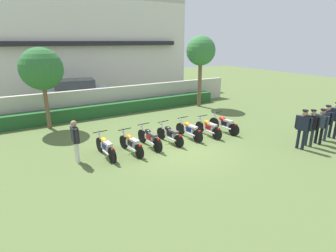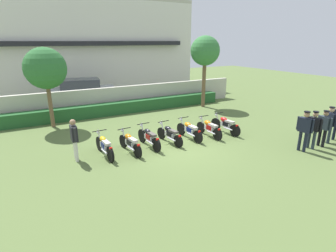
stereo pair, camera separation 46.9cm
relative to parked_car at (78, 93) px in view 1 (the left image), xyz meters
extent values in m
plane|color=#566B38|center=(1.89, -10.53, -0.94)|extent=(60.00, 60.00, 0.00)
cube|color=silver|center=(1.89, 6.00, 2.98)|extent=(18.83, 6.00, 7.83)
cube|color=black|center=(1.89, 2.75, 3.37)|extent=(15.81, 0.50, 0.36)
cube|color=#BCB7A8|center=(1.89, -3.01, -0.12)|extent=(17.89, 0.30, 1.63)
cube|color=#235628|center=(1.89, -3.71, -0.56)|extent=(14.31, 0.70, 0.75)
cube|color=#9EA3A8|center=(0.05, -0.01, -0.20)|extent=(4.72, 2.48, 1.00)
cube|color=#2D333D|center=(-0.15, 0.02, 0.63)|extent=(2.92, 2.07, 0.65)
cylinder|color=black|center=(1.74, 0.68, -0.60)|extent=(0.70, 0.32, 0.68)
cylinder|color=black|center=(1.48, -1.15, -0.60)|extent=(0.70, 0.32, 0.68)
cylinder|color=black|center=(-1.38, 1.13, -0.60)|extent=(0.70, 0.32, 0.68)
cylinder|color=black|center=(-1.64, -0.70, -0.60)|extent=(0.70, 0.32, 0.68)
cylinder|color=brown|center=(-2.61, -4.65, 0.27)|extent=(0.21, 0.21, 2.42)
sphere|color=#2D6B33|center=(-2.61, -4.65, 2.23)|extent=(2.14, 2.14, 2.14)
cylinder|color=brown|center=(7.39, -4.75, 0.65)|extent=(0.26, 0.26, 3.18)
sphere|color=#387A3D|center=(7.39, -4.75, 2.94)|extent=(1.98, 1.98, 1.98)
cylinder|color=black|center=(-1.24, -9.17, -0.62)|extent=(0.13, 0.63, 0.63)
cylinder|color=black|center=(-1.15, -10.48, -0.62)|extent=(0.13, 0.63, 0.63)
cube|color=silver|center=(-1.19, -9.87, -0.47)|extent=(0.24, 0.61, 0.22)
ellipsoid|color=yellow|center=(-1.20, -9.70, -0.24)|extent=(0.25, 0.45, 0.22)
cube|color=beige|center=(-1.17, -10.10, -0.26)|extent=(0.24, 0.53, 0.10)
cube|color=red|center=(-1.14, -10.58, -0.34)|extent=(0.11, 0.09, 0.08)
cylinder|color=silver|center=(-1.23, -9.26, -0.30)|extent=(0.07, 0.23, 0.65)
cylinder|color=black|center=(-1.22, -9.35, 0.02)|extent=(0.60, 0.08, 0.04)
sphere|color=silver|center=(-1.24, -9.15, -0.12)|extent=(0.14, 0.14, 0.14)
cylinder|color=silver|center=(-1.29, -10.13, -0.60)|extent=(0.11, 0.55, 0.07)
cube|color=navy|center=(-1.18, -9.92, -0.42)|extent=(0.26, 0.38, 0.20)
cylinder|color=black|center=(-0.23, -9.33, -0.64)|extent=(0.16, 0.59, 0.59)
cylinder|color=black|center=(-0.07, -10.63, -0.64)|extent=(0.16, 0.59, 0.59)
cube|color=silver|center=(-0.14, -10.03, -0.49)|extent=(0.27, 0.62, 0.22)
ellipsoid|color=orange|center=(-0.16, -9.86, -0.26)|extent=(0.27, 0.46, 0.22)
cube|color=beige|center=(-0.12, -10.26, -0.28)|extent=(0.26, 0.54, 0.10)
cube|color=red|center=(-0.06, -10.73, -0.36)|extent=(0.11, 0.09, 0.08)
cylinder|color=silver|center=(-0.22, -9.42, -0.32)|extent=(0.08, 0.23, 0.65)
cylinder|color=black|center=(-0.20, -9.51, 0.00)|extent=(0.60, 0.11, 0.04)
sphere|color=silver|center=(-0.23, -9.31, -0.14)|extent=(0.14, 0.14, 0.14)
cylinder|color=silver|center=(-0.23, -10.29, -0.62)|extent=(0.13, 0.55, 0.07)
cube|color=black|center=(-0.14, -10.08, -0.44)|extent=(0.28, 0.39, 0.20)
cylinder|color=black|center=(0.76, -9.13, -0.62)|extent=(0.13, 0.63, 0.63)
cylinder|color=black|center=(0.85, -10.47, -0.62)|extent=(0.13, 0.63, 0.63)
cube|color=silver|center=(0.81, -9.85, -0.47)|extent=(0.24, 0.61, 0.22)
ellipsoid|color=black|center=(0.80, -9.68, -0.24)|extent=(0.25, 0.45, 0.22)
cube|color=#4C4742|center=(0.83, -10.08, -0.26)|extent=(0.23, 0.53, 0.10)
cube|color=red|center=(0.86, -10.57, -0.34)|extent=(0.11, 0.09, 0.08)
cylinder|color=silver|center=(0.77, -9.22, -0.30)|extent=(0.07, 0.23, 0.65)
cylinder|color=black|center=(0.77, -9.31, 0.02)|extent=(0.60, 0.08, 0.04)
sphere|color=silver|center=(0.76, -9.11, -0.12)|extent=(0.14, 0.14, 0.14)
cylinder|color=silver|center=(0.71, -10.11, -0.60)|extent=(0.11, 0.55, 0.07)
cube|color=#A51414|center=(0.81, -9.90, -0.42)|extent=(0.26, 0.38, 0.20)
cylinder|color=black|center=(1.75, -9.18, -0.65)|extent=(0.16, 0.58, 0.57)
cylinder|color=black|center=(1.92, -10.49, -0.65)|extent=(0.16, 0.58, 0.57)
cube|color=silver|center=(1.84, -9.88, -0.50)|extent=(0.27, 0.62, 0.22)
ellipsoid|color=black|center=(1.82, -9.72, -0.27)|extent=(0.27, 0.46, 0.22)
cube|color=#4C4742|center=(1.87, -10.11, -0.29)|extent=(0.26, 0.54, 0.10)
cube|color=red|center=(1.93, -10.59, -0.37)|extent=(0.11, 0.09, 0.08)
cylinder|color=silver|center=(1.76, -9.27, -0.33)|extent=(0.08, 0.23, 0.65)
cylinder|color=black|center=(1.77, -9.36, -0.01)|extent=(0.60, 0.11, 0.04)
sphere|color=silver|center=(1.75, -9.16, -0.15)|extent=(0.14, 0.14, 0.14)
cylinder|color=silver|center=(1.75, -10.15, -0.63)|extent=(0.14, 0.55, 0.07)
cube|color=black|center=(1.85, -9.93, -0.45)|extent=(0.28, 0.39, 0.20)
cylinder|color=black|center=(2.88, -9.14, -0.63)|extent=(0.14, 0.62, 0.61)
cylinder|color=black|center=(2.98, -10.46, -0.63)|extent=(0.14, 0.62, 0.61)
cube|color=silver|center=(2.94, -9.85, -0.48)|extent=(0.24, 0.61, 0.22)
ellipsoid|color=orange|center=(2.92, -9.68, -0.25)|extent=(0.25, 0.46, 0.22)
cube|color=beige|center=(2.95, -10.08, -0.27)|extent=(0.24, 0.53, 0.10)
cube|color=red|center=(2.99, -10.56, -0.35)|extent=(0.11, 0.09, 0.08)
cylinder|color=silver|center=(2.89, -9.23, -0.31)|extent=(0.07, 0.23, 0.65)
cylinder|color=black|center=(2.90, -9.32, 0.01)|extent=(0.60, 0.08, 0.04)
sphere|color=silver|center=(2.88, -9.12, -0.13)|extent=(0.14, 0.14, 0.14)
cylinder|color=silver|center=(2.83, -10.11, -0.61)|extent=(0.11, 0.55, 0.07)
cube|color=navy|center=(2.94, -9.90, -0.43)|extent=(0.27, 0.38, 0.20)
cylinder|color=black|center=(3.93, -9.36, -0.65)|extent=(0.12, 0.59, 0.58)
cylinder|color=black|center=(4.00, -10.62, -0.65)|extent=(0.12, 0.59, 0.58)
cube|color=silver|center=(3.97, -10.04, -0.50)|extent=(0.23, 0.61, 0.22)
ellipsoid|color=orange|center=(3.96, -9.87, -0.27)|extent=(0.24, 0.45, 0.22)
cube|color=#B2ADA3|center=(3.98, -10.27, -0.29)|extent=(0.23, 0.53, 0.10)
cube|color=red|center=(4.01, -10.72, -0.37)|extent=(0.10, 0.09, 0.08)
cylinder|color=silver|center=(3.94, -9.45, -0.33)|extent=(0.06, 0.23, 0.65)
cylinder|color=black|center=(3.94, -9.54, -0.01)|extent=(0.60, 0.07, 0.04)
sphere|color=silver|center=(3.93, -9.34, -0.15)|extent=(0.14, 0.14, 0.14)
cylinder|color=silver|center=(3.86, -10.29, -0.63)|extent=(0.10, 0.55, 0.07)
cube|color=#A51414|center=(3.97, -10.09, -0.45)|extent=(0.26, 0.37, 0.20)
cylinder|color=black|center=(4.94, -9.30, -0.63)|extent=(0.16, 0.63, 0.62)
cylinder|color=black|center=(5.08, -10.63, -0.63)|extent=(0.16, 0.63, 0.62)
cube|color=silver|center=(5.02, -10.01, -0.48)|extent=(0.26, 0.62, 0.22)
ellipsoid|color=red|center=(5.00, -9.84, -0.25)|extent=(0.27, 0.46, 0.22)
cube|color=#B2ADA3|center=(5.04, -10.24, -0.27)|extent=(0.25, 0.54, 0.10)
cube|color=red|center=(5.09, -10.73, -0.35)|extent=(0.11, 0.09, 0.08)
cylinder|color=silver|center=(4.95, -9.39, -0.31)|extent=(0.07, 0.23, 0.65)
cylinder|color=black|center=(4.96, -9.48, 0.01)|extent=(0.60, 0.10, 0.04)
sphere|color=silver|center=(4.94, -9.28, -0.13)|extent=(0.14, 0.14, 0.14)
cylinder|color=silver|center=(4.92, -10.27, -0.61)|extent=(0.13, 0.55, 0.07)
cube|color=black|center=(5.02, -10.06, -0.43)|extent=(0.28, 0.38, 0.20)
cylinder|color=silver|center=(-2.29, -9.60, -0.52)|extent=(0.13, 0.13, 0.84)
cylinder|color=silver|center=(-2.29, -9.82, -0.52)|extent=(0.13, 0.13, 0.84)
cube|color=#232328|center=(-2.29, -9.71, 0.20)|extent=(0.22, 0.49, 0.59)
cylinder|color=#232328|center=(-2.29, -9.41, 0.21)|extent=(0.09, 0.09, 0.56)
cylinder|color=#232328|center=(-2.29, -10.00, 0.21)|extent=(0.09, 0.09, 0.56)
sphere|color=#9E7556|center=(-2.29, -9.71, 0.64)|extent=(0.23, 0.23, 0.23)
cylinder|color=black|center=(6.37, -13.46, -0.50)|extent=(0.13, 0.13, 0.86)
cylinder|color=black|center=(6.33, -13.24, -0.50)|extent=(0.13, 0.13, 0.86)
cube|color=black|center=(6.35, -13.35, 0.23)|extent=(0.31, 0.53, 0.61)
cylinder|color=black|center=(6.41, -13.65, 0.25)|extent=(0.09, 0.09, 0.58)
cylinder|color=black|center=(6.30, -13.06, 0.25)|extent=(0.09, 0.09, 0.58)
sphere|color=#9E7556|center=(6.35, -13.35, 0.69)|extent=(0.23, 0.23, 0.23)
cylinder|color=black|center=(6.35, -13.35, 0.80)|extent=(0.25, 0.25, 0.04)
cylinder|color=#28333D|center=(6.97, -13.46, -0.52)|extent=(0.13, 0.13, 0.83)
cylinder|color=#28333D|center=(6.94, -13.25, -0.52)|extent=(0.13, 0.13, 0.83)
cube|color=black|center=(6.95, -13.36, 0.18)|extent=(0.29, 0.51, 0.59)
cylinder|color=black|center=(7.00, -13.64, 0.20)|extent=(0.09, 0.09, 0.56)
cylinder|color=black|center=(6.91, -13.07, 0.20)|extent=(0.09, 0.09, 0.56)
sphere|color=tan|center=(6.95, -13.36, 0.62)|extent=(0.22, 0.22, 0.22)
cylinder|color=black|center=(6.95, -13.36, 0.73)|extent=(0.23, 0.23, 0.04)
cylinder|color=black|center=(7.58, -13.52, -0.53)|extent=(0.13, 0.13, 0.81)
cylinder|color=black|center=(7.60, -13.31, -0.53)|extent=(0.13, 0.13, 0.81)
cube|color=#28333D|center=(7.59, -13.42, 0.16)|extent=(0.26, 0.49, 0.57)
cylinder|color=#28333D|center=(7.57, -13.70, 0.17)|extent=(0.09, 0.09, 0.54)
cylinder|color=#28333D|center=(7.61, -13.13, 0.17)|extent=(0.09, 0.09, 0.54)
sphere|color=#9E7556|center=(7.59, -13.42, 0.58)|extent=(0.22, 0.22, 0.22)
cylinder|color=black|center=(7.59, -13.42, 0.69)|extent=(0.23, 0.23, 0.04)
cylinder|color=#28333D|center=(8.22, -13.38, -0.52)|extent=(0.13, 0.13, 0.84)
cylinder|color=#28333D|center=(8.27, -13.16, -0.52)|extent=(0.13, 0.13, 0.84)
cube|color=black|center=(8.25, -13.27, 0.20)|extent=(0.32, 0.52, 0.59)
cylinder|color=black|center=(8.18, -13.55, 0.21)|extent=(0.09, 0.09, 0.56)
cylinder|color=black|center=(8.31, -12.98, 0.21)|extent=(0.09, 0.09, 0.56)
sphere|color=tan|center=(8.25, -13.27, 0.64)|extent=(0.23, 0.23, 0.23)
cylinder|color=black|center=(8.25, -13.27, 0.75)|extent=(0.24, 0.24, 0.04)
cylinder|color=black|center=(8.95, -13.43, -0.50)|extent=(0.13, 0.13, 0.87)
cylinder|color=black|center=(8.92, -13.21, -0.50)|extent=(0.13, 0.13, 0.87)
cube|color=black|center=(8.94, -13.32, 0.24)|extent=(0.28, 0.53, 0.61)
cylinder|color=black|center=(8.90, -13.02, 0.25)|extent=(0.09, 0.09, 0.58)
camera|label=1|loc=(-4.08, -19.57, 3.58)|focal=28.20mm
camera|label=2|loc=(-3.67, -19.80, 3.58)|focal=28.20mm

